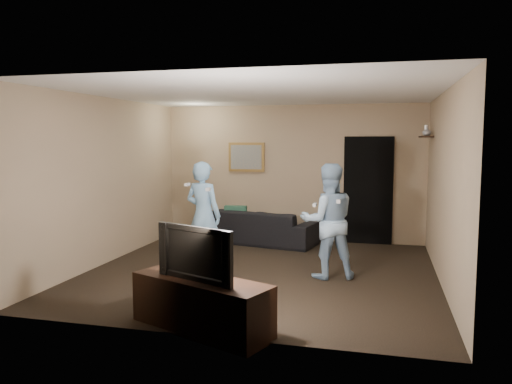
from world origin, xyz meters
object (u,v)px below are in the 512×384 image
(television, at_px, (201,252))
(wii_player_right, at_px, (328,221))
(sofa, at_px, (260,227))
(tv_console, at_px, (202,305))
(wii_player_left, at_px, (203,215))

(television, xyz_separation_m, wii_player_right, (1.05, 2.26, 0.00))
(television, height_order, wii_player_right, wii_player_right)
(sofa, xyz_separation_m, tv_console, (0.44, -4.32, -0.06))
(tv_console, height_order, wii_player_left, wii_player_left)
(sofa, distance_m, television, 4.37)
(tv_console, relative_size, wii_player_left, 0.95)
(wii_player_left, relative_size, wii_player_right, 1.00)
(tv_console, distance_m, wii_player_left, 2.53)
(sofa, distance_m, tv_console, 4.34)
(television, height_order, wii_player_left, wii_player_left)
(television, relative_size, wii_player_left, 0.60)
(tv_console, height_order, wii_player_right, wii_player_right)
(wii_player_left, distance_m, wii_player_right, 1.88)
(tv_console, xyz_separation_m, television, (0.00, 0.00, 0.55))
(tv_console, bearing_deg, wii_player_right, 87.04)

